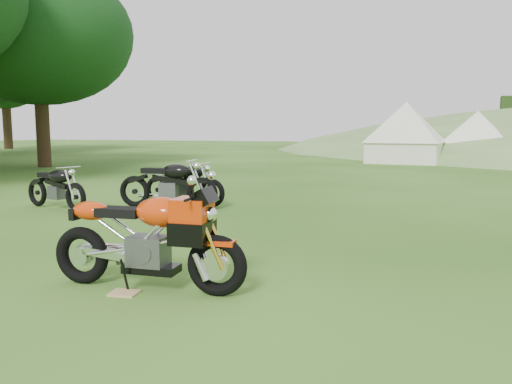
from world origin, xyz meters
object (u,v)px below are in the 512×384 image
at_px(plywood_board, 124,293).
at_px(tent_mid, 477,136).
at_px(vintage_moto_b, 56,186).
at_px(vintage_moto_d, 168,182).
at_px(tent_left, 406,134).
at_px(sport_motorcycle, 146,231).
at_px(vintage_moto_c, 184,183).

distance_m(plywood_board, tent_mid, 23.92).
height_order(vintage_moto_b, vintage_moto_d, vintage_moto_d).
relative_size(plywood_board, tent_left, 0.08).
relative_size(vintage_moto_d, tent_left, 0.62).
relative_size(sport_motorcycle, tent_mid, 0.66).
xyz_separation_m(sport_motorcycle, vintage_moto_b, (-4.52, 3.68, -0.12)).
height_order(sport_motorcycle, plywood_board, sport_motorcycle).
bearing_deg(vintage_moto_d, sport_motorcycle, -70.14).
bearing_deg(tent_mid, tent_left, -136.71).
bearing_deg(sport_motorcycle, plywood_board, -126.87).
xyz_separation_m(plywood_board, tent_mid, (4.25, 23.51, 1.27)).
bearing_deg(plywood_board, tent_mid, 79.76).
height_order(vintage_moto_d, tent_mid, tent_mid).
height_order(vintage_moto_c, vintage_moto_d, vintage_moto_d).
relative_size(vintage_moto_c, vintage_moto_d, 0.92).
xyz_separation_m(tent_left, tent_mid, (3.26, 2.32, -0.12)).
relative_size(plywood_board, vintage_moto_b, 0.15).
xyz_separation_m(plywood_board, vintage_moto_b, (-4.39, 3.89, 0.45)).
bearing_deg(tent_mid, vintage_moto_c, -101.73).
distance_m(vintage_moto_b, tent_mid, 21.45).
distance_m(plywood_board, tent_left, 21.25).
xyz_separation_m(sport_motorcycle, tent_mid, (4.12, 23.30, 0.69)).
distance_m(tent_left, tent_mid, 4.00).
bearing_deg(vintage_moto_c, tent_mid, 73.77).
bearing_deg(vintage_moto_b, tent_mid, 79.48).
bearing_deg(tent_left, vintage_moto_c, -96.18).
xyz_separation_m(sport_motorcycle, tent_left, (0.86, 20.97, 0.81)).
distance_m(plywood_board, vintage_moto_c, 5.69).
xyz_separation_m(plywood_board, vintage_moto_d, (-2.34, 4.75, 0.52)).
relative_size(plywood_board, vintage_moto_c, 0.14).
bearing_deg(vintage_moto_c, tent_left, 81.86).
xyz_separation_m(vintage_moto_c, tent_left, (3.22, 15.97, 0.91)).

